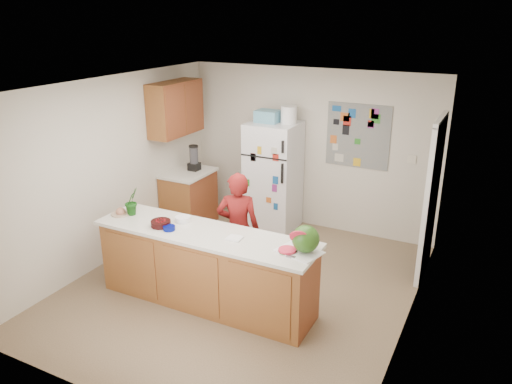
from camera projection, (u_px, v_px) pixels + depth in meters
The scene contains 26 objects.
floor at pixel (242, 287), 6.31m from camera, with size 4.00×4.50×0.02m, color brown.
wall_back at pixel (310, 149), 7.77m from camera, with size 4.00×0.02×2.50m, color beige.
wall_left at pixel (110, 171), 6.73m from camera, with size 0.02×4.50×2.50m, color beige.
wall_right at pixel (416, 225), 5.02m from camera, with size 0.02×4.50×2.50m, color beige.
ceiling at pixel (239, 86), 5.45m from camera, with size 4.00×4.50×0.02m, color white.
doorway at pixel (433, 200), 6.33m from camera, with size 0.03×0.85×2.04m, color black.
peninsula_base at pixel (206, 269), 5.82m from camera, with size 2.60×0.62×0.88m, color brown.
peninsula_top at pixel (204, 234), 5.66m from camera, with size 2.68×0.70×0.04m, color silver.
side_counter_base at pixel (189, 200), 8.01m from camera, with size 0.60×0.80×0.86m, color brown.
side_counter_top at pixel (188, 173), 7.85m from camera, with size 0.64×0.84×0.04m, color silver.
upper_cabinets at pixel (176, 108), 7.52m from camera, with size 0.35×1.00×0.80m, color brown.
refrigerator at pixel (273, 176), 7.78m from camera, with size 0.75×0.70×1.70m, color silver.
fridge_top_bin at pixel (268, 116), 7.50m from camera, with size 0.35×0.28×0.18m, color #5999B2.
photo_collage at pixel (358, 136), 7.33m from camera, with size 0.95×0.01×0.95m, color slate.
person at pixel (238, 228), 6.21m from camera, with size 0.53×0.35×1.46m, color maroon.
blender_appliance at pixel (194, 159), 7.86m from camera, with size 0.14×0.14×0.38m, color black.
cutting_board at pixel (299, 252), 5.18m from camera, with size 0.44×0.33×0.01m, color white.
watermelon at pixel (306, 239), 5.12m from camera, with size 0.29×0.29×0.29m, color #254F0D.
watermelon_slice at pixel (287, 250), 5.18m from camera, with size 0.19×0.19×0.02m, color red.
cherry_bowl at pixel (161, 223), 5.80m from camera, with size 0.23×0.23×0.07m, color black.
white_bowl at pixel (183, 219), 5.93m from camera, with size 0.18×0.18×0.06m, color silver.
cobalt_bowl at pixel (169, 228), 5.70m from camera, with size 0.14×0.14×0.05m, color #010A5D.
plate at pixel (121, 214), 6.14m from camera, with size 0.24×0.24×0.02m, color beige.
paper_towel at pixel (235, 238), 5.48m from camera, with size 0.16×0.14×0.02m, color white.
keys at pixel (291, 257), 5.07m from camera, with size 0.10×0.04×0.01m, color gray.
potted_plant at pixel (132, 201), 6.10m from camera, with size 0.19×0.15×0.34m, color #14471A.
Camera 1 is at (2.66, -4.84, 3.28)m, focal length 35.00 mm.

